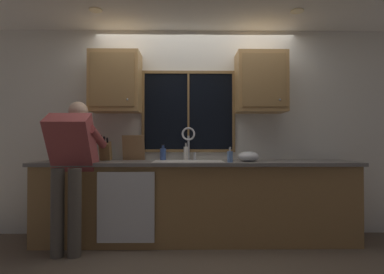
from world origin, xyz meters
name	(u,v)px	position (x,y,z in m)	size (l,w,h in m)	color
back_wall	(195,132)	(0.00, 0.06, 1.27)	(5.98, 0.12, 2.55)	silver
ceiling_downlight_left	(96,10)	(-1.07, -0.60, 2.54)	(0.14, 0.14, 0.01)	#FFEAB2
ceiling_downlight_right	(297,11)	(1.07, -0.60, 2.54)	(0.14, 0.14, 0.01)	#FFEAB2
window_glass	(188,111)	(-0.09, -0.01, 1.52)	(1.10, 0.02, 0.95)	black
window_frame_top	(188,72)	(-0.09, -0.02, 2.02)	(1.17, 0.02, 0.04)	olive
window_frame_bottom	(188,151)	(-0.09, -0.02, 1.03)	(1.17, 0.02, 0.04)	olive
window_frame_left	(143,111)	(-0.66, -0.02, 1.52)	(0.04, 0.02, 0.95)	olive
window_frame_right	(234,111)	(0.48, -0.02, 1.52)	(0.04, 0.02, 0.95)	olive
window_mullion_center	(188,111)	(-0.09, -0.02, 1.52)	(0.02, 0.02, 0.95)	olive
lower_cabinet_run	(196,203)	(0.00, -0.29, 0.44)	(3.58, 0.58, 0.88)	#A07744
countertop	(196,163)	(0.00, -0.31, 0.90)	(3.64, 0.62, 0.04)	slate
dishwasher_front	(126,207)	(-0.75, -0.61, 0.46)	(0.60, 0.02, 0.74)	white
upper_cabinet_left	(116,82)	(-0.96, -0.17, 1.86)	(0.59, 0.36, 0.72)	#B2844C
upper_cabinet_right	(261,83)	(0.79, -0.17, 1.86)	(0.59, 0.36, 0.72)	#B2844C
sink	(188,170)	(-0.09, -0.30, 0.82)	(0.80, 0.46, 0.21)	white
faucet	(189,139)	(-0.08, -0.12, 1.17)	(0.18, 0.09, 0.40)	silver
person_standing	(71,158)	(-1.31, -0.63, 0.97)	(0.53, 0.67, 1.59)	#595147
knife_block	(106,151)	(-1.08, -0.17, 1.03)	(0.12, 0.18, 0.32)	olive
cutting_board	(134,148)	(-0.76, -0.08, 1.07)	(0.27, 0.02, 0.31)	#997047
mixing_bowl	(248,157)	(0.60, -0.35, 0.97)	(0.24, 0.24, 0.12)	silver
soap_dispenser	(230,156)	(0.37, -0.49, 0.98)	(0.06, 0.07, 0.17)	#668CCC
bottle_green_glass	(186,153)	(-0.12, -0.11, 1.01)	(0.05, 0.05, 0.22)	silver
bottle_tall_clear	(163,154)	(-0.40, -0.09, 1.00)	(0.07, 0.07, 0.19)	#334C8C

